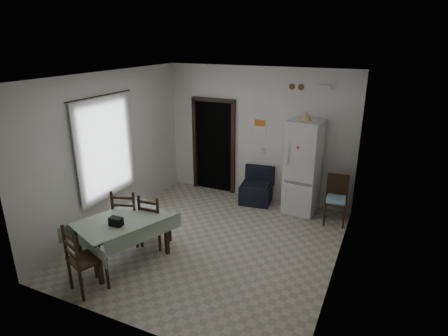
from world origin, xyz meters
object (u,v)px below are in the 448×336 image
at_px(corner_chair, 336,201).
at_px(dining_chair_near_head, 86,258).
at_px(fridge, 303,167).
at_px(dining_table, 124,239).
at_px(dining_chair_far_right, 155,219).
at_px(navy_seat, 256,186).
at_px(dining_chair_far_left, 129,215).

distance_m(corner_chair, dining_chair_near_head, 4.59).
xyz_separation_m(fridge, corner_chair, (0.73, -0.26, -0.49)).
relative_size(dining_table, dining_chair_far_right, 1.41).
distance_m(navy_seat, dining_chair_far_right, 2.58).
distance_m(fridge, corner_chair, 0.92).
height_order(dining_table, dining_chair_near_head, dining_chair_near_head).
distance_m(dining_table, dining_chair_far_left, 0.57).
bearing_deg(dining_chair_far_left, fridge, -151.32).
distance_m(corner_chair, dining_chair_far_right, 3.45).
height_order(navy_seat, dining_table, navy_seat).
relative_size(navy_seat, dining_chair_far_right, 0.80).
xyz_separation_m(dining_table, dining_chair_near_head, (0.04, -0.85, 0.16)).
bearing_deg(fridge, navy_seat, -174.46).
height_order(corner_chair, dining_chair_far_left, dining_chair_far_left).
xyz_separation_m(corner_chair, dining_table, (-2.93, -2.72, -0.12)).
relative_size(dining_chair_far_left, dining_chair_far_right, 1.06).
bearing_deg(navy_seat, fridge, -7.38).
relative_size(navy_seat, dining_chair_near_head, 0.76).
bearing_deg(corner_chair, navy_seat, 165.56).
xyz_separation_m(navy_seat, corner_chair, (1.73, -0.26, 0.09)).
bearing_deg(dining_chair_far_right, dining_table, 67.45).
bearing_deg(dining_table, fridge, 75.52).
xyz_separation_m(navy_seat, dining_chair_far_right, (-0.99, -2.38, 0.10)).
distance_m(corner_chair, dining_table, 4.00).
relative_size(dining_chair_far_right, dining_chair_near_head, 0.94).
height_order(fridge, navy_seat, fridge).
height_order(dining_table, dining_chair_far_left, dining_chair_far_left).
relative_size(corner_chair, dining_chair_near_head, 0.92).
distance_m(dining_chair_far_left, dining_chair_far_right, 0.48).
relative_size(corner_chair, dining_table, 0.69).
distance_m(dining_table, dining_chair_far_right, 0.65).
bearing_deg(corner_chair, dining_chair_far_right, -147.92).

